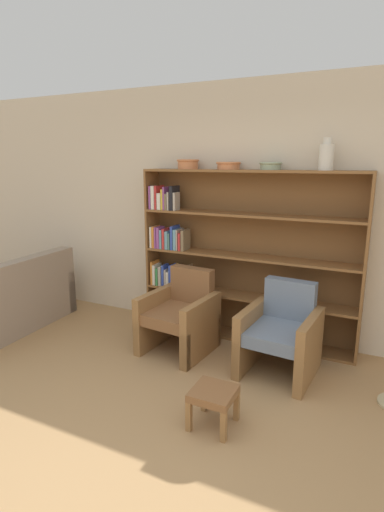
# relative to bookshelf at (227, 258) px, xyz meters

# --- Properties ---
(ground_plane) EXTENTS (24.00, 24.00, 0.00)m
(ground_plane) POSITION_rel_bookshelf_xyz_m (0.34, -2.35, -0.88)
(ground_plane) COLOR #A87F51
(wall_back) EXTENTS (12.00, 0.06, 2.75)m
(wall_back) POSITION_rel_bookshelf_xyz_m (0.34, 0.17, 0.49)
(wall_back) COLOR beige
(wall_back) RESTS_ON ground
(bookshelf) EXTENTS (2.36, 0.30, 1.84)m
(bookshelf) POSITION_rel_bookshelf_xyz_m (0.00, 0.00, 0.00)
(bookshelf) COLOR brown
(bookshelf) RESTS_ON ground
(bowl_copper) EXTENTS (0.24, 0.24, 0.10)m
(bowl_copper) POSITION_rel_bookshelf_xyz_m (-0.47, -0.02, 1.02)
(bowl_copper) COLOR #C67547
(bowl_copper) RESTS_ON bookshelf
(bowl_stoneware) EXTENTS (0.26, 0.26, 0.08)m
(bowl_stoneware) POSITION_rel_bookshelf_xyz_m (0.00, -0.02, 1.00)
(bowl_stoneware) COLOR #C67547
(bowl_stoneware) RESTS_ON bookshelf
(bowl_sage) EXTENTS (0.23, 0.23, 0.08)m
(bowl_sage) POSITION_rel_bookshelf_xyz_m (0.44, -0.02, 1.00)
(bowl_sage) COLOR gray
(bowl_sage) RESTS_ON bookshelf
(vase_tall) EXTENTS (0.13, 0.13, 0.30)m
(vase_tall) POSITION_rel_bookshelf_xyz_m (0.97, -0.02, 1.09)
(vase_tall) COLOR silver
(vase_tall) RESTS_ON bookshelf
(couch) EXTENTS (0.99, 1.57, 0.86)m
(couch) POSITION_rel_bookshelf_xyz_m (-2.41, -0.97, -0.59)
(couch) COLOR gray
(couch) RESTS_ON ground
(armchair_leather) EXTENTS (0.71, 0.74, 0.83)m
(armchair_leather) POSITION_rel_bookshelf_xyz_m (-0.29, -0.57, -0.51)
(armchair_leather) COLOR olive
(armchair_leather) RESTS_ON ground
(armchair_cushioned) EXTENTS (0.69, 0.73, 0.83)m
(armchair_cushioned) POSITION_rel_bookshelf_xyz_m (0.76, -0.57, -0.51)
(armchair_cushioned) COLOR olive
(armchair_cushioned) RESTS_ON ground
(footstool) EXTENTS (0.31, 0.31, 0.29)m
(footstool) POSITION_rel_bookshelf_xyz_m (0.51, -1.58, -0.65)
(footstool) COLOR olive
(footstool) RESTS_ON ground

